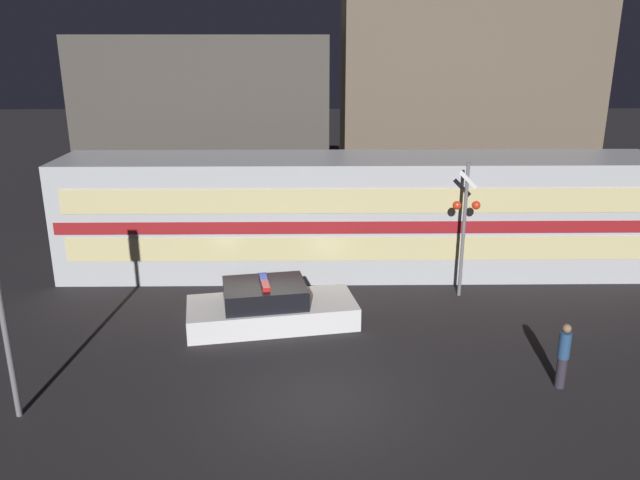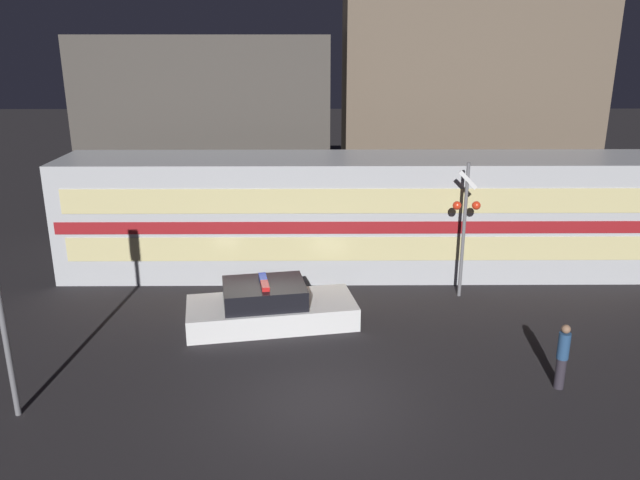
{
  "view_description": "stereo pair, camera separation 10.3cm",
  "coord_description": "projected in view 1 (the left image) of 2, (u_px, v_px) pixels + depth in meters",
  "views": [
    {
      "loc": [
        -0.15,
        -11.87,
        7.56
      ],
      "look_at": [
        0.1,
        6.11,
        1.75
      ],
      "focal_mm": 35.0,
      "sensor_mm": 36.0,
      "label": 1
    },
    {
      "loc": [
        -0.05,
        -11.87,
        7.56
      ],
      "look_at": [
        0.1,
        6.11,
        1.75
      ],
      "focal_mm": 35.0,
      "sensor_mm": 36.0,
      "label": 2
    }
  ],
  "objects": [
    {
      "name": "building_center",
      "position": [
        464.0,
        100.0,
        28.11
      ],
      "size": [
        10.97,
        4.78,
        9.9
      ],
      "color": "brown",
      "rests_on": "ground_plane"
    },
    {
      "name": "building_left",
      "position": [
        210.0,
        128.0,
        27.25
      ],
      "size": [
        10.24,
        5.66,
        7.72
      ],
      "color": "#47423D",
      "rests_on": "ground_plane"
    },
    {
      "name": "pedestrian",
      "position": [
        563.0,
        355.0,
        13.97
      ],
      "size": [
        0.26,
        0.26,
        1.57
      ],
      "color": "#2D2833",
      "rests_on": "ground_plane"
    },
    {
      "name": "crossing_signal_near",
      "position": [
        465.0,
        219.0,
        18.48
      ],
      "size": [
        0.82,
        0.31,
        4.16
      ],
      "color": "slate",
      "rests_on": "ground_plane"
    },
    {
      "name": "police_car",
      "position": [
        270.0,
        308.0,
        17.23
      ],
      "size": [
        4.88,
        2.69,
        1.32
      ],
      "rotation": [
        0.0,
        0.0,
        0.17
      ],
      "color": "silver",
      "rests_on": "ground_plane"
    },
    {
      "name": "train",
      "position": [
        360.0,
        215.0,
        20.89
      ],
      "size": [
        19.67,
        3.01,
        3.89
      ],
      "color": "#B7BABF",
      "rests_on": "ground_plane"
    },
    {
      "name": "ground_plane",
      "position": [
        319.0,
        402.0,
        13.62
      ],
      "size": [
        120.0,
        120.0,
        0.0
      ],
      "primitive_type": "plane",
      "color": "#262326"
    }
  ]
}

